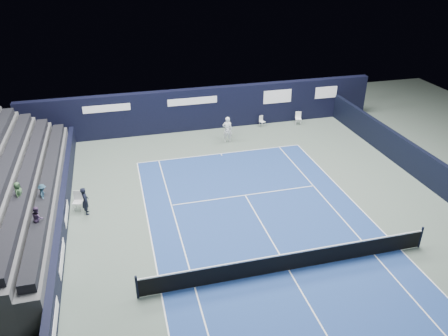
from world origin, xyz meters
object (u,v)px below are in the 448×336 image
(folding_chair_back_b, at_px, (298,117))
(tennis_player, at_px, (227,129))
(folding_chair_back_a, at_px, (261,119))
(line_judge_chair, at_px, (78,199))
(tennis_net, at_px, (290,261))

(folding_chair_back_b, distance_m, tennis_player, 6.39)
(folding_chair_back_a, height_order, line_judge_chair, line_judge_chair)
(line_judge_chair, xyz_separation_m, tennis_net, (8.85, -7.27, -0.09))
(line_judge_chair, bearing_deg, folding_chair_back_b, 41.58)
(folding_chair_back_a, distance_m, folding_chair_back_b, 2.88)
(tennis_net, height_order, tennis_player, tennis_player)
(folding_chair_back_a, distance_m, tennis_net, 16.36)
(folding_chair_back_a, relative_size, tennis_net, 0.06)
(folding_chair_back_a, bearing_deg, folding_chair_back_b, -29.04)
(line_judge_chair, relative_size, tennis_net, 0.08)
(folding_chair_back_a, height_order, folding_chair_back_b, folding_chair_back_b)
(line_judge_chair, bearing_deg, folding_chair_back_a, 47.52)
(folding_chair_back_b, xyz_separation_m, tennis_player, (-6.11, -1.84, 0.37))
(line_judge_chair, relative_size, tennis_player, 0.57)
(folding_chair_back_a, relative_size, folding_chair_back_b, 0.84)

